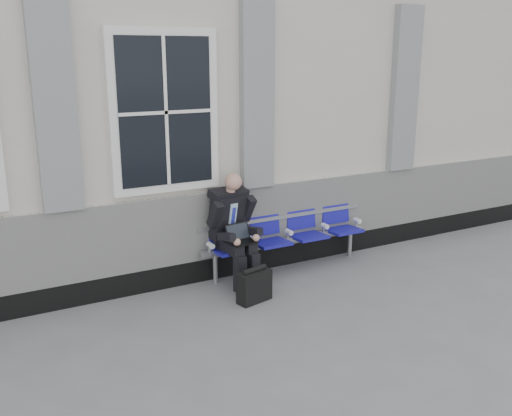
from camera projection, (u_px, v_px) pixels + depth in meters
ground at (189, 341)px, 6.01m from camera, size 70.00×70.00×0.00m
station_building at (94, 103)px, 8.36m from camera, size 14.40×4.40×4.49m
bench at (286, 231)px, 7.90m from camera, size 2.60×0.47×0.91m
businessman at (233, 225)px, 7.32m from camera, size 0.63×0.85×1.48m
briefcase at (254, 286)px, 6.91m from camera, size 0.46×0.28×0.44m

